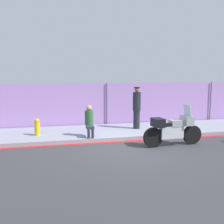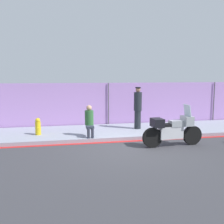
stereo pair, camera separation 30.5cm
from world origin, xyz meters
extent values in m
plane|color=#38383D|center=(0.00, 0.00, 0.00)|extent=(120.00, 120.00, 0.00)
cube|color=#8E93A3|center=(0.00, 2.57, 0.07)|extent=(42.17, 2.85, 0.15)
cube|color=red|center=(0.00, 1.06, 0.00)|extent=(42.17, 0.18, 0.01)
cube|color=#AD7FC6|center=(0.00, 4.09, 1.08)|extent=(40.06, 0.08, 2.16)
cylinder|color=#4C4C51|center=(0.00, 3.99, 1.08)|extent=(0.05, 0.05, 2.16)
cylinder|color=#4C4C51|center=(5.67, 3.99, 1.08)|extent=(0.05, 0.05, 2.16)
cylinder|color=black|center=(2.40, 0.15, 0.35)|extent=(0.71, 0.18, 0.70)
cylinder|color=black|center=(0.84, 0.06, 0.35)|extent=(0.71, 0.18, 0.70)
cube|color=silver|center=(1.54, 0.10, 0.51)|extent=(0.88, 0.33, 0.45)
cube|color=#999EA3|center=(1.76, 0.11, 0.82)|extent=(0.54, 0.34, 0.22)
cube|color=black|center=(1.45, 0.09, 0.78)|extent=(0.61, 0.31, 0.10)
cube|color=#999EA3|center=(2.17, 0.13, 0.90)|extent=(0.35, 0.49, 0.34)
cube|color=silver|center=(2.17, 0.13, 1.28)|extent=(0.13, 0.43, 0.42)
cube|color=black|center=(1.01, 0.07, 0.88)|extent=(0.39, 0.52, 0.30)
cylinder|color=#1E2328|center=(1.08, 2.64, 0.56)|extent=(0.29, 0.29, 0.82)
cylinder|color=#1E2328|center=(1.08, 2.64, 1.37)|extent=(0.35, 0.35, 0.82)
sphere|color=#A37556|center=(1.08, 2.64, 1.89)|extent=(0.22, 0.22, 0.22)
cylinder|color=black|center=(1.08, 2.64, 1.98)|extent=(0.25, 0.25, 0.05)
cylinder|color=#2D3342|center=(-1.28, 1.25, 0.35)|extent=(0.11, 0.11, 0.40)
cylinder|color=#2D3342|center=(-1.13, 1.25, 0.35)|extent=(0.11, 0.11, 0.40)
cube|color=#2D3342|center=(-1.20, 1.45, 0.55)|extent=(0.29, 0.40, 0.10)
cylinder|color=#2D6033|center=(-1.20, 1.65, 0.88)|extent=(0.34, 0.34, 0.56)
sphere|color=tan|center=(-1.20, 1.65, 1.27)|extent=(0.21, 0.21, 0.21)
cylinder|color=gold|center=(-3.20, 2.26, 0.41)|extent=(0.22, 0.22, 0.52)
sphere|color=gold|center=(-3.20, 2.26, 0.73)|extent=(0.20, 0.20, 0.20)
cylinder|color=gold|center=(-3.20, 2.14, 0.43)|extent=(0.08, 0.09, 0.08)
camera|label=1|loc=(-2.62, -8.38, 2.53)|focal=42.00mm
camera|label=2|loc=(-2.32, -8.45, 2.53)|focal=42.00mm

